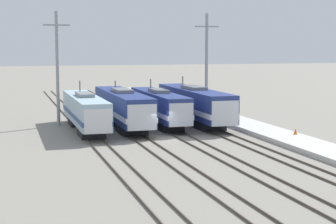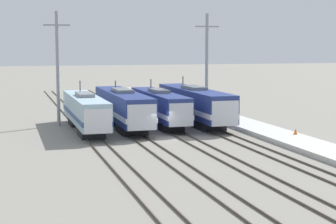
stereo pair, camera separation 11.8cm
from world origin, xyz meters
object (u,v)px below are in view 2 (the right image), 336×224
locomotive_far_left (86,112)px  traffic_cone (296,131)px  locomotive_center_right (160,107)px  locomotive_far_right (195,104)px  catenary_tower_right (207,66)px  catenary_tower_left (58,67)px  locomotive_center_left (123,108)px

locomotive_far_left → traffic_cone: (18.69, -10.40, -1.35)m
locomotive_center_right → locomotive_far_right: bearing=5.6°
catenary_tower_right → catenary_tower_left: bearing=180.0°
catenary_tower_right → traffic_cone: (3.54, -15.23, -5.81)m
locomotive_center_right → locomotive_far_right: 4.32m
locomotive_center_left → locomotive_far_right: locomotive_far_right is taller
traffic_cone → catenary_tower_right: bearing=103.1°
traffic_cone → locomotive_center_left: bearing=140.7°
locomotive_center_right → traffic_cone: (10.10, -12.33, -1.38)m
catenary_tower_left → locomotive_center_right: bearing=-14.9°
locomotive_far_right → catenary_tower_left: size_ratio=1.52×
locomotive_center_left → traffic_cone: (14.39, -11.79, -1.46)m
locomotive_center_left → traffic_cone: locomotive_center_left is taller
locomotive_far_left → catenary_tower_right: size_ratio=1.35×
locomotive_far_left → catenary_tower_right: catenary_tower_right is taller
locomotive_center_right → catenary_tower_left: bearing=165.1°
locomotive_far_right → traffic_cone: bearing=-65.5°
locomotive_center_left → catenary_tower_right: 12.19m
traffic_cone → catenary_tower_left: bearing=144.1°
locomotive_far_right → catenary_tower_right: catenary_tower_right is taller
locomotive_far_left → locomotive_center_left: 4.52m
catenary_tower_left → catenary_tower_right: same height
locomotive_far_left → locomotive_far_right: size_ratio=0.89×
locomotive_center_right → catenary_tower_right: bearing=23.9°
locomotive_far_left → catenary_tower_right: 16.52m
catenary_tower_left → catenary_tower_right: 17.50m
locomotive_far_left → locomotive_center_left: (4.30, 1.39, 0.11)m
locomotive_center_right → traffic_cone: size_ratio=28.88×
catenary_tower_right → locomotive_center_right: bearing=-156.1°
locomotive_far_right → catenary_tower_right: bearing=47.7°
locomotive_far_right → traffic_cone: 14.09m
locomotive_center_left → catenary_tower_right: size_ratio=1.45×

